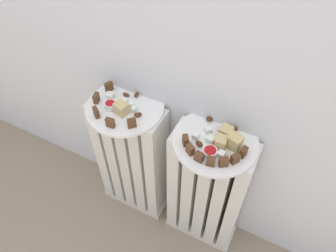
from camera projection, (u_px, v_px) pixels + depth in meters
radiator_left at (133, 161)px, 1.42m from camera, size 0.31×0.13×0.65m
radiator_right at (206, 192)px, 1.31m from camera, size 0.31×0.13×0.65m
plate_left at (125, 107)px, 1.17m from camera, size 0.29×0.29×0.01m
plate_right at (215, 141)px, 1.06m from camera, size 0.29×0.29×0.01m
dark_cake_slice_left_0 at (109, 87)px, 1.21m from camera, size 0.03×0.03×0.04m
dark_cake_slice_left_1 at (96, 98)px, 1.16m from camera, size 0.02×0.03×0.04m
dark_cake_slice_left_2 at (96, 112)px, 1.12m from camera, size 0.03×0.03×0.04m
dark_cake_slice_left_3 at (110, 123)px, 1.08m from camera, size 0.03×0.02×0.04m
dark_cake_slice_left_4 at (132, 123)px, 1.08m from camera, size 0.03×0.03×0.04m
marble_cake_slice_left_0 at (122, 108)px, 1.12m from camera, size 0.05×0.05×0.04m
turkish_delight_left_0 at (134, 109)px, 1.14m from camera, size 0.02×0.02×0.02m
turkish_delight_left_1 at (124, 102)px, 1.16m from camera, size 0.03×0.03×0.02m
turkish_delight_left_2 at (131, 105)px, 1.15m from camera, size 0.03×0.03×0.02m
turkish_delight_left_3 at (110, 96)px, 1.18m from camera, size 0.03×0.03×0.03m
medjool_date_left_0 at (138, 115)px, 1.12m from camera, size 0.03×0.03×0.02m
medjool_date_left_1 at (126, 95)px, 1.19m from camera, size 0.03×0.02×0.01m
medjool_date_left_2 at (137, 95)px, 1.19m from camera, size 0.02×0.03×0.02m
jam_bowl_left at (110, 105)px, 1.15m from camera, size 0.04×0.04×0.03m
dark_cake_slice_right_0 at (186, 140)px, 1.03m from camera, size 0.03×0.03×0.03m
dark_cake_slice_right_1 at (190, 149)px, 1.01m from camera, size 0.03×0.03×0.03m
dark_cake_slice_right_2 at (199, 157)px, 0.99m from camera, size 0.03×0.02×0.03m
dark_cake_slice_right_3 at (211, 161)px, 0.98m from camera, size 0.03×0.02×0.03m
dark_cake_slice_right_4 at (224, 162)px, 0.98m from camera, size 0.03×0.03×0.03m
dark_cake_slice_right_5 at (235, 159)px, 0.98m from camera, size 0.03×0.03×0.03m
dark_cake_slice_right_6 at (243, 152)px, 1.00m from camera, size 0.02×0.03×0.03m
marble_cake_slice_right_0 at (234, 142)px, 1.02m from camera, size 0.05×0.05×0.05m
marble_cake_slice_right_1 at (226, 133)px, 1.05m from camera, size 0.04×0.04×0.05m
marble_cake_slice_right_2 at (221, 143)px, 1.02m from camera, size 0.04×0.04×0.04m
turkish_delight_right_0 at (208, 130)px, 1.07m from camera, size 0.03×0.03×0.02m
turkish_delight_right_1 at (196, 136)px, 1.05m from camera, size 0.02×0.02×0.02m
turkish_delight_right_2 at (211, 140)px, 1.04m from camera, size 0.03×0.03×0.02m
turkish_delight_right_3 at (221, 154)px, 1.00m from camera, size 0.02×0.02×0.02m
medjool_date_right_0 at (209, 119)px, 1.11m from camera, size 0.02×0.02×0.02m
medjool_date_right_1 at (199, 144)px, 1.04m from camera, size 0.03×0.03×0.02m
medjool_date_right_2 at (226, 122)px, 1.10m from camera, size 0.03×0.03×0.01m
medjool_date_right_3 at (234, 129)px, 1.08m from camera, size 0.03×0.03×0.02m
jam_bowl_right at (210, 152)px, 1.01m from camera, size 0.05×0.05×0.02m
fork at (217, 135)px, 1.07m from camera, size 0.02×0.10×0.00m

